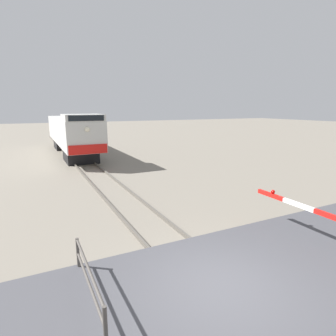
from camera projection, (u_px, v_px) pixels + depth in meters
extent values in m
plane|color=gray|center=(219.00, 293.00, 6.51)|extent=(160.00, 160.00, 0.00)
cube|color=#59544C|center=(193.00, 299.00, 6.18)|extent=(0.08, 80.00, 0.15)
cube|color=#59544C|center=(243.00, 282.00, 6.81)|extent=(0.08, 80.00, 0.15)
cube|color=#47474C|center=(219.00, 290.00, 6.49)|extent=(36.00, 4.86, 0.17)
cube|color=black|center=(81.00, 155.00, 22.24)|extent=(2.32, 3.20, 1.05)
cube|color=black|center=(67.00, 143.00, 29.33)|extent=(2.32, 3.20, 1.05)
cube|color=silver|center=(72.00, 130.00, 25.44)|extent=(2.73, 14.75, 2.22)
cube|color=silver|center=(83.00, 118.00, 19.89)|extent=(2.68, 2.70, 0.46)
cube|color=black|center=(86.00, 118.00, 18.68)|extent=(2.32, 0.06, 0.37)
cube|color=red|center=(88.00, 149.00, 19.12)|extent=(2.60, 0.08, 0.64)
sphere|color=#F2EACC|center=(87.00, 129.00, 18.82)|extent=(0.36, 0.36, 0.36)
cube|color=red|center=(333.00, 217.00, 7.88)|extent=(0.10, 1.14, 0.14)
cube|color=white|center=(298.00, 205.00, 8.88)|extent=(0.10, 1.14, 0.14)
cube|color=red|center=(271.00, 195.00, 9.87)|extent=(0.10, 1.14, 0.14)
sphere|color=red|center=(273.00, 192.00, 9.76)|extent=(0.14, 0.14, 0.14)
cylinder|color=#4C4742|center=(106.00, 331.00, 4.80)|extent=(0.08, 0.08, 0.95)
cylinder|color=#4C4742|center=(78.00, 255.00, 7.24)|extent=(0.08, 0.08, 0.95)
cylinder|color=#4C4742|center=(88.00, 267.00, 5.93)|extent=(0.06, 2.79, 0.06)
cylinder|color=#4C4742|center=(89.00, 283.00, 6.01)|extent=(0.06, 2.79, 0.06)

